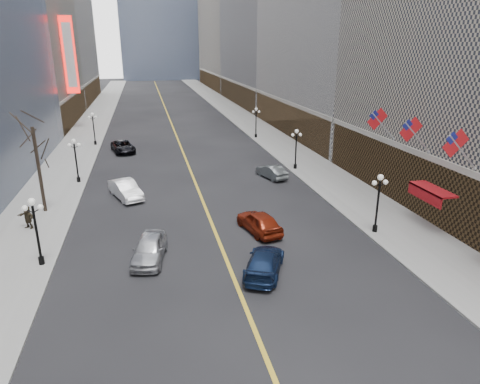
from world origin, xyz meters
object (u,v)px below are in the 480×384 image
streetlamp_west_1 (35,225)px  car_sb_mid (259,222)px  streetlamp_east_2 (296,145)px  car_nb_far (123,147)px  streetlamp_west_2 (76,156)px  car_nb_mid (126,189)px  streetlamp_east_1 (378,197)px  streetlamp_east_3 (256,119)px  streetlamp_west_3 (93,125)px  car_sb_far (271,172)px  car_nb_near (149,248)px  car_sb_near (264,262)px

streetlamp_west_1 → car_sb_mid: 15.39m
streetlamp_east_2 → car_nb_far: (-19.56, 12.99, -2.14)m
streetlamp_west_2 → streetlamp_east_2: bearing=0.0°
car_nb_mid → streetlamp_east_1: bearing=-54.5°
streetlamp_east_1 → car_sb_mid: (-8.50, 2.19, -2.08)m
streetlamp_east_3 → streetlamp_west_3: (-23.60, 0.00, 0.00)m
streetlamp_west_3 → car_sb_far: 28.74m
streetlamp_west_2 → streetlamp_west_3: (0.00, 18.00, 0.00)m
car_nb_near → car_sb_mid: car_nb_near is taller
streetlamp_west_1 → car_nb_mid: size_ratio=0.89×
streetlamp_east_1 → streetlamp_west_1: 23.60m
streetlamp_east_2 → car_sb_near: 24.14m
streetlamp_west_2 → car_sb_far: 20.28m
car_sb_far → streetlamp_west_2: bearing=-24.2°
streetlamp_east_2 → streetlamp_west_1: 29.68m
car_nb_near → car_nb_far: (-2.81, 31.61, -0.07)m
streetlamp_west_2 → car_sb_near: streetlamp_west_2 is taller
streetlamp_west_3 → car_nb_mid: (4.94, -23.72, -2.07)m
streetlamp_east_1 → streetlamp_west_3: size_ratio=1.00×
streetlamp_west_2 → car_sb_mid: bearing=-46.3°
car_nb_far → car_sb_mid: 30.85m
car_nb_mid → car_sb_near: (8.86, -16.23, -0.09)m
streetlamp_west_2 → car_sb_near: size_ratio=0.89×
car_sb_mid → car_sb_near: bearing=65.0°
streetlamp_east_1 → streetlamp_west_2: bearing=142.7°
streetlamp_east_2 → streetlamp_west_1: bearing=-142.7°
streetlamp_west_3 → car_sb_near: 42.33m
car_nb_mid → car_sb_mid: bearing=-66.0°
car_nb_near → streetlamp_west_1: bearing=-174.5°
car_sb_mid → car_nb_near: bearing=5.7°
streetlamp_west_2 → streetlamp_west_3: same height
car_nb_near → car_nb_mid: size_ratio=0.96×
streetlamp_east_2 → streetlamp_west_1: size_ratio=1.00×
streetlamp_west_1 → car_nb_far: size_ratio=0.82×
car_sb_near → car_nb_near: bearing=-1.1°
streetlamp_east_1 → car_nb_near: 16.90m
streetlamp_east_1 → streetlamp_east_2: (0.00, 18.00, 0.00)m
car_nb_near → car_sb_near: (6.96, -3.33, -0.09)m
streetlamp_east_3 → car_sb_far: size_ratio=1.06×
car_nb_far → streetlamp_west_1: bearing=-110.6°
car_sb_mid → car_sb_far: car_sb_mid is taller
streetlamp_east_3 → car_sb_near: size_ratio=0.89×
streetlamp_west_1 → car_sb_mid: (15.10, 2.19, -2.08)m
streetlamp_west_2 → car_sb_far: size_ratio=1.06×
car_nb_mid → car_sb_near: 18.50m
car_nb_mid → streetlamp_east_3: bearing=30.6°
streetlamp_west_3 → car_nb_mid: bearing=-78.2°
streetlamp_east_1 → car_sb_mid: size_ratio=0.93×
streetlamp_east_1 → streetlamp_west_2: same height
streetlamp_west_2 → car_nb_near: bearing=-69.8°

